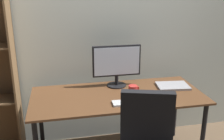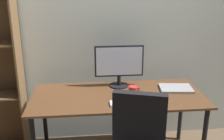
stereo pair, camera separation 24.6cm
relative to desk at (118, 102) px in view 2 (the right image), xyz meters
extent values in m
cube|color=beige|center=(0.00, 0.54, 0.64)|extent=(6.40, 0.10, 2.60)
cube|color=#56351E|center=(0.00, 0.00, 0.07)|extent=(1.65, 0.74, 0.02)
cylinder|color=black|center=(-0.77, 0.31, -0.30)|extent=(0.04, 0.04, 0.72)
cylinder|color=black|center=(0.77, 0.31, -0.30)|extent=(0.04, 0.04, 0.72)
cylinder|color=black|center=(0.04, 0.23, 0.08)|extent=(0.20, 0.20, 0.01)
cylinder|color=black|center=(0.04, 0.23, 0.14)|extent=(0.04, 0.04, 0.10)
cube|color=black|center=(0.04, 0.23, 0.35)|extent=(0.50, 0.03, 0.32)
cube|color=silver|center=(0.04, 0.21, 0.35)|extent=(0.47, 0.01, 0.29)
cube|color=#B7BABC|center=(0.05, -0.21, 0.09)|extent=(0.29, 0.11, 0.02)
cube|color=black|center=(0.26, -0.20, 0.09)|extent=(0.06, 0.10, 0.03)
cylinder|color=#B72D28|center=(0.15, -0.02, 0.12)|extent=(0.09, 0.09, 0.09)
cube|color=#B72D28|center=(0.20, -0.02, 0.13)|extent=(0.02, 0.01, 0.05)
cube|color=#99999E|center=(0.60, 0.08, 0.09)|extent=(0.34, 0.26, 0.02)
cube|color=black|center=(0.09, -0.60, 0.09)|extent=(0.40, 0.18, 0.52)
cube|color=brown|center=(-0.97, 0.33, 0.26)|extent=(0.02, 0.28, 1.84)
camera|label=1|loc=(-0.53, -2.28, 1.10)|focal=42.31mm
camera|label=2|loc=(-0.29, -2.32, 1.10)|focal=42.31mm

